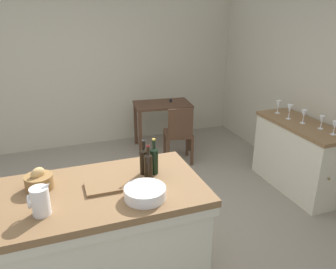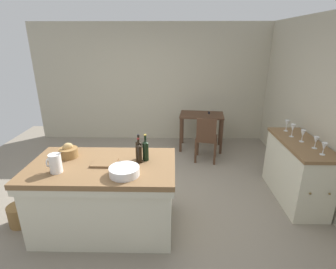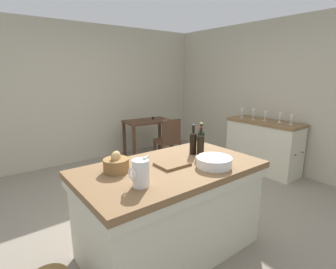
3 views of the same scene
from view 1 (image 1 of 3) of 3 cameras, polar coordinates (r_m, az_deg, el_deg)
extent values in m
plane|color=gray|center=(3.85, -6.58, -15.12)|extent=(6.76, 6.76, 0.00)
cube|color=#B2AA93|center=(5.76, -13.44, 10.93)|extent=(5.32, 0.12, 2.60)
cube|color=#B2AA93|center=(4.56, 26.45, 6.66)|extent=(0.12, 5.20, 2.60)
cube|color=brown|center=(2.83, -11.45, -9.57)|extent=(1.70, 0.98, 0.06)
cube|color=beige|center=(2.87, -11.35, -10.77)|extent=(1.68, 0.96, 0.08)
cube|color=beige|center=(3.08, -10.84, -16.59)|extent=(1.62, 0.90, 0.82)
cube|color=brown|center=(4.49, 21.86, 1.51)|extent=(0.52, 1.26, 0.04)
cube|color=beige|center=(4.65, 21.11, -3.71)|extent=(0.49, 1.23, 0.85)
sphere|color=brown|center=(4.15, 25.55, -6.80)|extent=(0.03, 0.03, 0.03)
cube|color=#472D1E|center=(5.49, -0.94, 5.11)|extent=(0.96, 0.65, 0.04)
cube|color=#472D1E|center=(5.31, -4.70, 0.09)|extent=(0.06, 0.06, 0.73)
cube|color=#472D1E|center=(5.49, 3.88, 0.83)|extent=(0.06, 0.06, 0.73)
cube|color=#472D1E|center=(5.76, -5.49, 1.80)|extent=(0.06, 0.06, 0.73)
cube|color=#472D1E|center=(5.93, 2.46, 2.44)|extent=(0.06, 0.06, 0.73)
cylinder|color=black|center=(5.56, 0.45, 5.78)|extent=(0.04, 0.04, 0.05)
cube|color=#472D1E|center=(5.08, 1.73, 0.17)|extent=(0.47, 0.47, 0.04)
cube|color=#472D1E|center=(4.83, 2.13, 1.98)|extent=(0.36, 0.10, 0.42)
cube|color=#472D1E|center=(5.36, 3.26, -1.40)|extent=(0.05, 0.05, 0.43)
cube|color=#472D1E|center=(5.30, -0.55, -1.62)|extent=(0.05, 0.05, 0.43)
cube|color=#472D1E|center=(5.04, 4.08, -2.96)|extent=(0.05, 0.05, 0.43)
cube|color=#472D1E|center=(4.98, 0.02, -3.22)|extent=(0.05, 0.05, 0.43)
cylinder|color=white|center=(2.58, -20.76, -10.50)|extent=(0.13, 0.13, 0.21)
cone|color=white|center=(2.52, -19.77, -8.10)|extent=(0.07, 0.04, 0.06)
torus|color=white|center=(2.58, -22.47, -10.49)|extent=(0.02, 0.10, 0.10)
cylinder|color=white|center=(2.63, -3.90, -9.83)|extent=(0.32, 0.32, 0.09)
cylinder|color=olive|center=(2.94, -20.95, -7.52)|extent=(0.22, 0.22, 0.12)
ellipsoid|color=tan|center=(2.90, -21.15, -6.16)|extent=(0.14, 0.12, 0.10)
cube|color=brown|center=(2.82, -10.90, -8.69)|extent=(0.29, 0.23, 0.02)
cylinder|color=black|center=(2.96, -2.36, -4.63)|extent=(0.07, 0.07, 0.22)
cone|color=black|center=(2.90, -2.40, -2.41)|extent=(0.07, 0.07, 0.03)
cylinder|color=black|center=(2.88, -2.41, -1.45)|extent=(0.03, 0.03, 0.08)
cylinder|color=#B29933|center=(2.87, -2.42, -0.84)|extent=(0.03, 0.03, 0.01)
cylinder|color=black|center=(2.96, -4.10, -4.70)|extent=(0.07, 0.07, 0.22)
cone|color=black|center=(2.91, -4.16, -2.58)|extent=(0.07, 0.07, 0.03)
cylinder|color=black|center=(2.89, -4.19, -1.66)|extent=(0.03, 0.03, 0.08)
cylinder|color=black|center=(2.88, -4.21, -1.07)|extent=(0.03, 0.03, 0.01)
cylinder|color=black|center=(2.88, -3.33, -5.51)|extent=(0.07, 0.07, 0.21)
cone|color=black|center=(2.83, -3.38, -3.39)|extent=(0.07, 0.07, 0.02)
cylinder|color=black|center=(2.81, -3.40, -2.48)|extent=(0.03, 0.03, 0.07)
cylinder|color=maroon|center=(2.80, -3.42, -1.90)|extent=(0.03, 0.03, 0.01)
cylinder|color=white|center=(4.23, 26.14, 0.03)|extent=(0.06, 0.06, 0.00)
cylinder|color=white|center=(4.22, 26.21, 0.45)|extent=(0.01, 0.01, 0.06)
cone|color=white|center=(4.20, 26.37, 1.42)|extent=(0.07, 0.07, 0.09)
cylinder|color=white|center=(4.37, 24.36, 0.93)|extent=(0.06, 0.06, 0.00)
cylinder|color=white|center=(4.36, 24.43, 1.35)|extent=(0.01, 0.01, 0.06)
cone|color=white|center=(4.33, 24.58, 2.33)|extent=(0.07, 0.07, 0.09)
cylinder|color=white|center=(4.49, 21.78, 1.84)|extent=(0.06, 0.06, 0.00)
cylinder|color=white|center=(4.48, 21.85, 2.27)|extent=(0.01, 0.01, 0.07)
cone|color=white|center=(4.45, 21.99, 3.28)|extent=(0.07, 0.07, 0.10)
cylinder|color=white|center=(4.59, 19.68, 2.55)|extent=(0.06, 0.06, 0.00)
cylinder|color=white|center=(4.58, 19.74, 3.02)|extent=(0.01, 0.01, 0.08)
cone|color=white|center=(4.56, 19.88, 4.12)|extent=(0.07, 0.07, 0.11)
cylinder|color=white|center=(4.79, 18.00, 3.50)|extent=(0.06, 0.06, 0.00)
cylinder|color=white|center=(4.78, 18.05, 3.92)|extent=(0.01, 0.01, 0.07)
cone|color=white|center=(4.76, 18.17, 4.89)|extent=(0.07, 0.07, 0.10)
camera|label=2|loc=(1.15, 82.57, 0.33)|focal=27.64mm
camera|label=3|loc=(1.39, -71.98, -18.15)|focal=27.91mm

